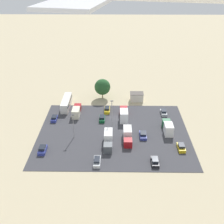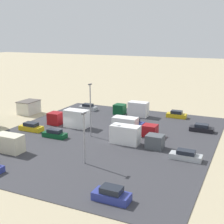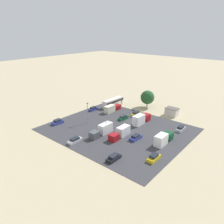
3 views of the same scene
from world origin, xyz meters
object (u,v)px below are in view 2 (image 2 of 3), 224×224
at_px(shed_building, 29,107).
at_px(parked_car_6, 202,128).
at_px(parked_truck_2, 133,109).
at_px(parked_car_8, 133,123).
at_px(parked_truck_1, 70,119).
at_px(parked_car_4, 31,127).
at_px(parked_truck_4, 2,143).
at_px(parked_truck_3, 132,126).
at_px(parked_car_0, 176,115).
at_px(parked_car_2, 88,107).
at_px(parked_car_5, 55,134).
at_px(parked_car_1, 186,156).
at_px(parked_truck_0, 133,136).
at_px(parked_car_7, 112,195).

relative_size(shed_building, parked_car_6, 1.11).
distance_m(shed_building, parked_truck_2, 24.33).
xyz_separation_m(parked_car_8, parked_truck_1, (5.47, -11.31, 1.00)).
bearing_deg(shed_building, parked_car_4, 40.83).
bearing_deg(parked_truck_4, parked_truck_3, -43.00).
distance_m(parked_car_0, parked_car_2, 21.45).
bearing_deg(shed_building, parked_car_5, 52.28).
height_order(parked_car_4, parked_car_6, parked_car_4).
height_order(shed_building, parked_car_0, shed_building).
bearing_deg(parked_car_5, parked_car_6, 122.05).
distance_m(parked_car_5, parked_truck_3, 14.25).
relative_size(parked_car_6, parked_truck_2, 0.56).
height_order(shed_building, parked_car_5, shed_building).
relative_size(parked_car_1, parked_car_5, 1.05).
distance_m(parked_car_1, parked_truck_2, 26.35).
distance_m(parked_car_0, parked_car_4, 31.41).
bearing_deg(parked_car_6, shed_building, 93.73).
relative_size(parked_car_6, parked_truck_3, 0.53).
distance_m(parked_car_1, parked_car_6, 15.00).
bearing_deg(parked_truck_0, parked_truck_2, -158.72).
height_order(parked_car_0, parked_car_5, parked_car_0).
height_order(parked_car_4, parked_car_8, parked_car_4).
distance_m(parked_car_2, parked_car_5, 21.18).
distance_m(shed_building, parked_car_8, 25.88).
height_order(parked_car_6, parked_car_8, parked_car_6).
bearing_deg(shed_building, parked_car_6, 93.73).
relative_size(parked_car_8, parked_truck_0, 0.50).
distance_m(parked_car_0, parked_truck_3, 15.56).
bearing_deg(parked_car_6, parked_car_0, 40.05).
bearing_deg(parked_car_1, parked_car_4, 86.61).
bearing_deg(parked_car_8, parked_truck_2, 20.91).
bearing_deg(parked_truck_3, parked_car_6, 120.10).
xyz_separation_m(shed_building, parked_car_6, (-2.55, 39.10, -0.84)).
relative_size(parked_car_0, parked_truck_3, 0.51).
relative_size(parked_car_0, parked_truck_2, 0.54).
xyz_separation_m(parked_car_5, parked_truck_4, (8.84, -3.83, 0.66)).
relative_size(parked_car_6, parked_truck_1, 0.51).
height_order(parked_car_2, parked_truck_2, parked_truck_2).
distance_m(parked_car_5, parked_car_7, 24.20).
height_order(parked_car_0, parked_car_2, parked_car_0).
relative_size(parked_car_1, parked_car_7, 1.11).
bearing_deg(parked_car_8, parked_truck_3, -160.80).
height_order(shed_building, parked_truck_1, parked_truck_1).
bearing_deg(parked_truck_0, parked_car_5, -80.63).
bearing_deg(parked_truck_3, parked_car_0, 161.70).
height_order(parked_car_2, parked_car_8, parked_car_2).
bearing_deg(parked_truck_0, parked_truck_1, -107.20).
bearing_deg(parked_car_8, parked_car_4, 123.75).
relative_size(parked_car_7, parked_truck_2, 0.53).
height_order(shed_building, parked_car_8, shed_building).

